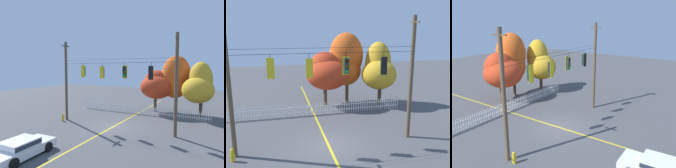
# 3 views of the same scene
# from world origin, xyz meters

# --- Properties ---
(ground) EXTENTS (80.00, 80.00, 0.00)m
(ground) POSITION_xyz_m (0.00, 0.00, 0.00)
(ground) COLOR #4C4C4F
(lane_centerline_stripe) EXTENTS (0.16, 36.00, 0.01)m
(lane_centerline_stripe) POSITION_xyz_m (0.00, 0.00, 0.00)
(lane_centerline_stripe) COLOR gold
(lane_centerline_stripe) RESTS_ON ground
(signal_support_span) EXTENTS (11.91, 1.10, 8.50)m
(signal_support_span) POSITION_xyz_m (0.00, -0.00, 4.33)
(signal_support_span) COLOR brown
(signal_support_span) RESTS_ON ground
(traffic_signal_northbound_secondary) EXTENTS (0.43, 0.38, 1.43)m
(traffic_signal_northbound_secondary) POSITION_xyz_m (-3.44, -0.01, 5.36)
(traffic_signal_northbound_secondary) COLOR black
(traffic_signal_westbound_side) EXTENTS (0.43, 0.38, 1.49)m
(traffic_signal_westbound_side) POSITION_xyz_m (-1.17, -0.01, 5.28)
(traffic_signal_westbound_side) COLOR black
(traffic_signal_northbound_primary) EXTENTS (0.43, 0.38, 1.44)m
(traffic_signal_northbound_primary) POSITION_xyz_m (1.19, 0.01, 5.32)
(traffic_signal_northbound_primary) COLOR black
(traffic_signal_southbound_primary) EXTENTS (0.43, 0.38, 1.49)m
(traffic_signal_southbound_primary) POSITION_xyz_m (3.72, -0.01, 5.27)
(traffic_signal_southbound_primary) COLOR black
(white_picket_fence) EXTENTS (16.12, 0.06, 1.10)m
(white_picket_fence) POSITION_xyz_m (0.23, 6.26, 0.55)
(white_picket_fence) COLOR white
(white_picket_fence) RESTS_ON ground
(autumn_maple_near_fence) EXTENTS (4.20, 4.10, 5.46)m
(autumn_maple_near_fence) POSITION_xyz_m (1.69, 8.81, 3.47)
(autumn_maple_near_fence) COLOR brown
(autumn_maple_near_fence) RESTS_ON ground
(autumn_maple_mid) EXTENTS (3.78, 3.21, 7.33)m
(autumn_maple_mid) POSITION_xyz_m (3.82, 9.62, 4.39)
(autumn_maple_mid) COLOR brown
(autumn_maple_mid) RESTS_ON ground
(autumn_oak_far_east) EXTENTS (3.48, 3.78, 6.42)m
(autumn_oak_far_east) POSITION_xyz_m (6.87, 7.94, 3.67)
(autumn_oak_far_east) COLOR brown
(autumn_oak_far_east) RESTS_ON ground
(fire_hydrant) EXTENTS (0.38, 0.22, 0.82)m
(fire_hydrant) POSITION_xyz_m (-5.86, -0.62, 0.40)
(fire_hydrant) COLOR gold
(fire_hydrant) RESTS_ON ground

